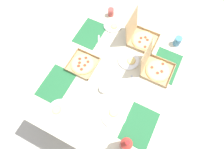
# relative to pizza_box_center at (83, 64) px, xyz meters

# --- Properties ---
(ground_plane) EXTENTS (6.00, 6.00, 0.00)m
(ground_plane) POSITION_rel_pizza_box_center_xyz_m (0.03, -0.31, -0.73)
(ground_plane) COLOR beige
(dining_table) EXTENTS (1.48, 1.17, 0.72)m
(dining_table) POSITION_rel_pizza_box_center_xyz_m (0.03, -0.31, -0.10)
(dining_table) COLOR #3F3328
(dining_table) RESTS_ON ground_plane
(placemat_near_left) EXTENTS (0.36, 0.26, 0.00)m
(placemat_near_left) POSITION_rel_pizza_box_center_xyz_m (-0.30, -0.75, -0.01)
(placemat_near_left) COLOR #236638
(placemat_near_left) RESTS_ON dining_table
(placemat_near_right) EXTENTS (0.36, 0.26, 0.00)m
(placemat_near_right) POSITION_rel_pizza_box_center_xyz_m (0.37, -0.75, -0.01)
(placemat_near_right) COLOR #236638
(placemat_near_right) RESTS_ON dining_table
(placemat_far_left) EXTENTS (0.36, 0.26, 0.00)m
(placemat_far_left) POSITION_rel_pizza_box_center_xyz_m (-0.30, 0.12, -0.01)
(placemat_far_left) COLOR #236638
(placemat_far_left) RESTS_ON dining_table
(placemat_far_right) EXTENTS (0.36, 0.26, 0.00)m
(placemat_far_right) POSITION_rel_pizza_box_center_xyz_m (0.37, 0.12, -0.01)
(placemat_far_right) COLOR #236638
(placemat_far_right) RESTS_ON dining_table
(pizza_box_center) EXTENTS (0.27, 0.27, 0.04)m
(pizza_box_center) POSITION_rel_pizza_box_center_xyz_m (0.00, 0.00, 0.00)
(pizza_box_center) COLOR tan
(pizza_box_center) RESTS_ON dining_table
(pizza_box_corner_right) EXTENTS (0.28, 0.31, 0.31)m
(pizza_box_corner_right) POSITION_rel_pizza_box_center_xyz_m (0.54, -0.40, 0.04)
(pizza_box_corner_right) COLOR tan
(pizza_box_corner_right) RESTS_ON dining_table
(pizza_box_edge_far) EXTENTS (0.28, 0.31, 0.31)m
(pizza_box_edge_far) POSITION_rel_pizza_box_center_xyz_m (0.27, -0.67, 0.04)
(pizza_box_edge_far) COLOR tan
(pizza_box_edge_far) RESTS_ON dining_table
(plate_far_left) EXTENTS (0.22, 0.22, 0.03)m
(plate_far_left) POSITION_rel_pizza_box_center_xyz_m (-0.50, -0.05, -0.00)
(plate_far_left) COLOR white
(plate_far_left) RESTS_ON dining_table
(plate_near_right) EXTENTS (0.22, 0.22, 0.03)m
(plate_near_right) POSITION_rel_pizza_box_center_xyz_m (0.25, -0.40, -0.00)
(plate_near_right) COLOR white
(plate_near_right) RESTS_ON dining_table
(plate_far_right) EXTENTS (0.23, 0.23, 0.03)m
(plate_far_right) POSITION_rel_pizza_box_center_xyz_m (-0.32, -0.51, -0.00)
(plate_far_right) COLOR white
(plate_far_right) RESTS_ON dining_table
(plate_middle) EXTENTS (0.20, 0.20, 0.03)m
(plate_middle) POSITION_rel_pizza_box_center_xyz_m (0.57, -0.05, -0.00)
(plate_middle) COLOR white
(plate_middle) RESTS_ON dining_table
(soda_bottle) EXTENTS (0.09, 0.09, 0.32)m
(soda_bottle) POSITION_rel_pizza_box_center_xyz_m (-0.51, -0.70, 0.12)
(soda_bottle) COLOR #B2382D
(soda_bottle) RESTS_ON dining_table
(cup_dark) EXTENTS (0.07, 0.07, 0.10)m
(cup_dark) POSITION_rel_pizza_box_center_xyz_m (0.66, -0.76, 0.04)
(cup_dark) COLOR teal
(cup_dark) RESTS_ON dining_table
(cup_clear_left) EXTENTS (0.07, 0.07, 0.09)m
(cup_clear_left) POSITION_rel_pizza_box_center_xyz_m (0.70, 0.04, 0.03)
(cup_clear_left) COLOR #BF4742
(cup_clear_left) RESTS_ON dining_table
(condiment_bowl) EXTENTS (0.09, 0.09, 0.04)m
(condiment_bowl) POSITION_rel_pizza_box_center_xyz_m (-0.14, -0.31, 0.01)
(condiment_bowl) COLOR white
(condiment_bowl) RESTS_ON dining_table
(knife_by_far_left) EXTENTS (0.18, 0.14, 0.00)m
(knife_by_far_left) POSITION_rel_pizza_box_center_xyz_m (0.03, -0.55, -0.01)
(knife_by_far_left) COLOR #B7B7BC
(knife_by_far_left) RESTS_ON dining_table
(fork_by_near_left) EXTENTS (0.15, 0.14, 0.00)m
(fork_by_near_left) POSITION_rel_pizza_box_center_xyz_m (-0.32, -0.25, -0.01)
(fork_by_near_left) COLOR #B7B7BC
(fork_by_near_left) RESTS_ON dining_table
(fork_by_far_right) EXTENTS (0.17, 0.10, 0.00)m
(fork_by_far_right) POSITION_rel_pizza_box_center_xyz_m (0.30, -0.02, -0.01)
(fork_by_far_right) COLOR #B7B7BC
(fork_by_far_right) RESTS_ON dining_table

